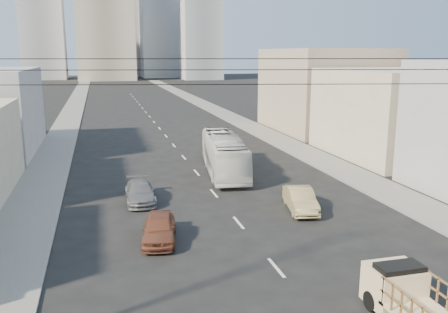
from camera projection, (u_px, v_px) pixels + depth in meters
name	position (u px, v px, depth m)	size (l,w,h in m)	color
sidewalk_left	(72.00, 112.00, 76.98)	(3.50, 180.00, 0.12)	slate
sidewalk_right	(212.00, 108.00, 82.82)	(3.50, 180.00, 0.12)	slate
lane_dashes	(157.00, 125.00, 63.85)	(0.15, 104.00, 0.01)	silver
flatbed_pickup	(413.00, 296.00, 16.64)	(1.95, 4.41, 1.90)	beige
city_bus	(224.00, 154.00, 37.96)	(2.60, 11.12, 3.10)	silver
sedan_brown	(159.00, 228.00, 24.21)	(1.65, 4.11, 1.40)	brown
sedan_tan	(300.00, 200.00, 28.95)	(1.48, 4.26, 1.40)	#9D8B5B
sedan_grey	(140.00, 192.00, 30.70)	(1.82, 4.47, 1.30)	slate
overhead_wires	(367.00, 71.00, 13.28)	(23.01, 5.02, 0.72)	black
bldg_right_mid	(396.00, 113.00, 44.22)	(11.00, 14.00, 8.00)	#BBAE97
bldg_right_far	(324.00, 90.00, 59.25)	(12.00, 16.00, 10.00)	tan
midrise_ne	(161.00, 26.00, 188.80)	(16.00, 16.00, 40.00)	gray
midrise_nw	(43.00, 32.00, 173.78)	(15.00, 15.00, 34.00)	gray
midrise_back	(128.00, 23.00, 199.56)	(18.00, 18.00, 44.00)	#9A9A9C
midrise_east	(201.00, 41.00, 174.16)	(14.00, 14.00, 28.00)	gray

